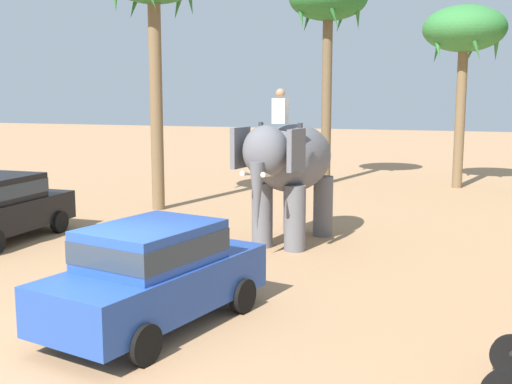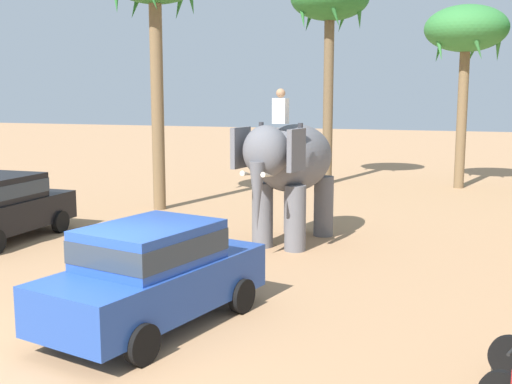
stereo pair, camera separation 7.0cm
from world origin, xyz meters
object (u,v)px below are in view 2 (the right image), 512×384
(car_parked_far_side, at_px, (0,205))
(palm_tree_far_back, at_px, (466,33))
(car_sedan_foreground, at_px, (153,271))
(palm_tree_leaning_seaward, at_px, (330,4))
(elephant_with_mahout, at_px, (291,165))

(car_parked_far_side, relative_size, palm_tree_far_back, 0.57)
(car_sedan_foreground, height_order, palm_tree_leaning_seaward, palm_tree_leaning_seaward)
(car_parked_far_side, distance_m, palm_tree_leaning_seaward, 15.61)
(car_sedan_foreground, xyz_separation_m, car_parked_far_side, (-6.66, 4.18, 0.00))
(car_sedan_foreground, bearing_deg, palm_tree_far_back, 76.71)
(car_parked_far_side, bearing_deg, elephant_with_mahout, 17.18)
(elephant_with_mahout, height_order, palm_tree_far_back, palm_tree_far_back)
(car_parked_far_side, bearing_deg, car_sedan_foreground, -32.12)
(car_sedan_foreground, height_order, palm_tree_far_back, palm_tree_far_back)
(car_sedan_foreground, bearing_deg, car_parked_far_side, 147.88)
(palm_tree_far_back, bearing_deg, elephant_with_mahout, -108.18)
(car_sedan_foreground, relative_size, car_parked_far_side, 1.06)
(elephant_with_mahout, relative_size, palm_tree_leaning_seaward, 0.47)
(car_parked_far_side, distance_m, palm_tree_far_back, 18.20)
(elephant_with_mahout, height_order, palm_tree_leaning_seaward, palm_tree_leaning_seaward)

